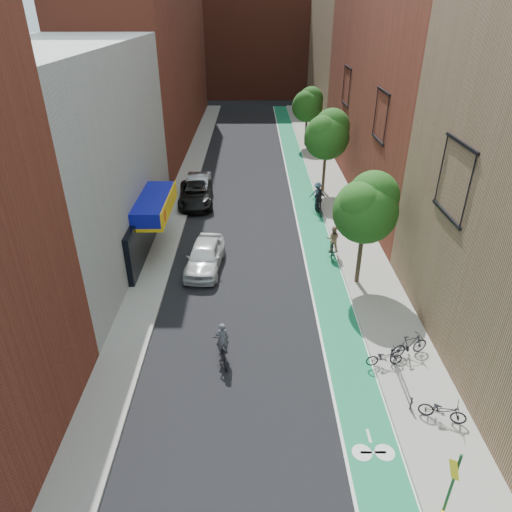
{
  "coord_description": "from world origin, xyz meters",
  "views": [
    {
      "loc": [
        -0.19,
        -11.54,
        13.76
      ],
      "look_at": [
        -0.02,
        10.51,
        1.5
      ],
      "focal_mm": 32.0,
      "sensor_mm": 36.0,
      "label": 1
    }
  ],
  "objects_px": {
    "parked_car_white": "(205,256)",
    "cyclist_lane_near": "(333,244)",
    "cyclist_lane_mid": "(319,204)",
    "cyclist_lead": "(223,349)",
    "parked_car_black": "(196,194)",
    "cyclist_lane_far": "(317,197)",
    "parked_car_silver": "(198,185)"
  },
  "relations": [
    {
      "from": "parked_car_white",
      "to": "cyclist_lane_near",
      "type": "xyz_separation_m",
      "value": [
        7.7,
        1.4,
        0.01
      ]
    },
    {
      "from": "parked_car_white",
      "to": "cyclist_lane_mid",
      "type": "relative_size",
      "value": 2.39
    },
    {
      "from": "cyclist_lead",
      "to": "cyclist_lane_near",
      "type": "relative_size",
      "value": 0.98
    },
    {
      "from": "parked_car_black",
      "to": "cyclist_lane_far",
      "type": "distance_m",
      "value": 9.35
    },
    {
      "from": "cyclist_lane_near",
      "to": "cyclist_lane_far",
      "type": "bearing_deg",
      "value": -79.06
    },
    {
      "from": "cyclist_lead",
      "to": "cyclist_lane_mid",
      "type": "bearing_deg",
      "value": -124.85
    },
    {
      "from": "cyclist_lead",
      "to": "cyclist_lane_mid",
      "type": "xyz_separation_m",
      "value": [
        6.22,
        15.82,
        0.16
      ]
    },
    {
      "from": "cyclist_lead",
      "to": "parked_car_white",
      "type": "bearing_deg",
      "value": -92.9
    },
    {
      "from": "cyclist_lane_near",
      "to": "cyclist_lead",
      "type": "bearing_deg",
      "value": 67.33
    },
    {
      "from": "cyclist_lane_near",
      "to": "cyclist_lane_mid",
      "type": "relative_size",
      "value": 0.99
    },
    {
      "from": "parked_car_black",
      "to": "cyclist_lane_far",
      "type": "xyz_separation_m",
      "value": [
        9.29,
        -1.09,
        0.15
      ]
    },
    {
      "from": "cyclist_lane_mid",
      "to": "cyclist_lane_far",
      "type": "distance_m",
      "value": 1.05
    },
    {
      "from": "parked_car_black",
      "to": "cyclist_lane_near",
      "type": "bearing_deg",
      "value": -47.29
    },
    {
      "from": "parked_car_silver",
      "to": "cyclist_lane_mid",
      "type": "bearing_deg",
      "value": -23.72
    },
    {
      "from": "parked_car_silver",
      "to": "cyclist_lead",
      "type": "xyz_separation_m",
      "value": [
        3.08,
        -19.8,
        -0.18
      ]
    },
    {
      "from": "cyclist_lane_near",
      "to": "cyclist_lane_far",
      "type": "relative_size",
      "value": 0.96
    },
    {
      "from": "parked_car_black",
      "to": "parked_car_silver",
      "type": "xyz_separation_m",
      "value": [
        0.0,
        1.86,
        0.05
      ]
    },
    {
      "from": "parked_car_silver",
      "to": "cyclist_lead",
      "type": "height_order",
      "value": "cyclist_lead"
    },
    {
      "from": "parked_car_silver",
      "to": "cyclist_lane_near",
      "type": "relative_size",
      "value": 2.47
    },
    {
      "from": "parked_car_silver",
      "to": "cyclist_lane_far",
      "type": "distance_m",
      "value": 9.74
    },
    {
      "from": "parked_car_black",
      "to": "cyclist_lane_mid",
      "type": "bearing_deg",
      "value": -17.58
    },
    {
      "from": "parked_car_white",
      "to": "cyclist_lead",
      "type": "xyz_separation_m",
      "value": [
        1.48,
        -8.0,
        -0.18
      ]
    },
    {
      "from": "parked_car_silver",
      "to": "cyclist_lane_mid",
      "type": "xyz_separation_m",
      "value": [
        9.3,
        -3.99,
        -0.02
      ]
    },
    {
      "from": "cyclist_lane_mid",
      "to": "cyclist_lane_far",
      "type": "xyz_separation_m",
      "value": [
        -0.01,
        1.04,
        0.13
      ]
    },
    {
      "from": "cyclist_lane_far",
      "to": "cyclist_lane_near",
      "type": "bearing_deg",
      "value": 87.92
    },
    {
      "from": "cyclist_lane_mid",
      "to": "parked_car_silver",
      "type": "bearing_deg",
      "value": -36.7
    },
    {
      "from": "parked_car_white",
      "to": "cyclist_lane_mid",
      "type": "xyz_separation_m",
      "value": [
        7.7,
        7.82,
        -0.02
      ]
    },
    {
      "from": "cyclist_lead",
      "to": "cyclist_lane_far",
      "type": "distance_m",
      "value": 17.96
    },
    {
      "from": "parked_car_white",
      "to": "cyclist_lead",
      "type": "distance_m",
      "value": 8.13
    },
    {
      "from": "parked_car_white",
      "to": "parked_car_silver",
      "type": "distance_m",
      "value": 11.92
    },
    {
      "from": "cyclist_lead",
      "to": "cyclist_lane_near",
      "type": "xyz_separation_m",
      "value": [
        6.22,
        9.39,
        0.19
      ]
    },
    {
      "from": "parked_car_black",
      "to": "cyclist_lead",
      "type": "bearing_deg",
      "value": -84.95
    }
  ]
}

